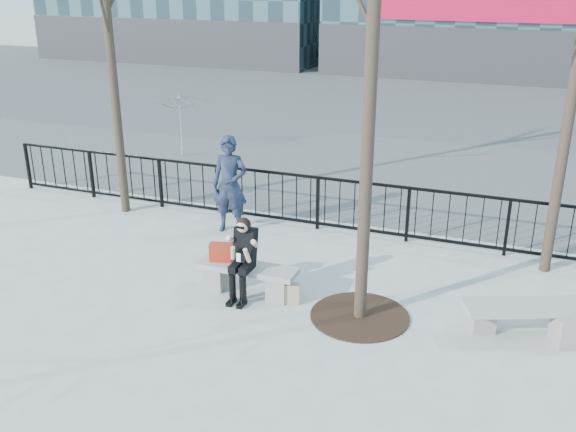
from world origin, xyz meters
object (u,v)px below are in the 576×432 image
(seated_woman, at_px, (242,259))
(standing_man, at_px, (230,185))
(bench_main, at_px, (247,276))
(bench_second, at_px, (524,316))

(seated_woman, xyz_separation_m, standing_man, (-1.38, 2.46, 0.30))
(bench_main, relative_size, standing_man, 0.85)
(bench_second, relative_size, seated_woman, 1.28)
(bench_main, bearing_deg, bench_second, 2.75)
(bench_main, distance_m, seated_woman, 0.40)
(bench_main, distance_m, standing_man, 2.76)
(seated_woman, distance_m, standing_man, 2.83)
(bench_main, xyz_separation_m, standing_man, (-1.38, 2.30, 0.67))
(seated_woman, relative_size, standing_man, 0.69)
(bench_second, distance_m, seated_woman, 4.23)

